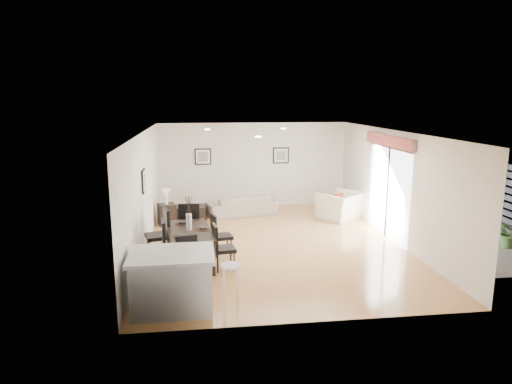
{
  "coord_description": "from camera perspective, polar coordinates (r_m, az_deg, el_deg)",
  "views": [
    {
      "loc": [
        -1.76,
        -10.44,
        3.45
      ],
      "look_at": [
        -0.37,
        0.4,
        1.2
      ],
      "focal_mm": 32.0,
      "sensor_mm": 36.0,
      "label": 1
    }
  ],
  "objects": [
    {
      "name": "dining_chair_wfar",
      "position": [
        10.24,
        -11.74,
        -4.73
      ],
      "size": [
        0.59,
        0.59,
        1.09
      ],
      "rotation": [
        0.0,
        0.0,
        -1.33
      ],
      "color": "black",
      "rests_on": "ground"
    },
    {
      "name": "dining_table",
      "position": [
        9.75,
        -8.33,
        -5.13
      ],
      "size": [
        1.09,
        1.86,
        0.74
      ],
      "rotation": [
        0.0,
        0.0,
        0.12
      ],
      "color": "black",
      "rests_on": "ground"
    },
    {
      "name": "dining_chair_head",
      "position": [
        8.75,
        -8.52,
        -8.12
      ],
      "size": [
        0.49,
        0.49,
        0.93
      ],
      "rotation": [
        0.0,
        0.0,
        0.21
      ],
      "color": "black",
      "rests_on": "ground"
    },
    {
      "name": "ground",
      "position": [
        11.14,
        2.16,
        -6.45
      ],
      "size": [
        8.0,
        8.0,
        0.0
      ],
      "primitive_type": "plane",
      "color": "tan",
      "rests_on": "ground"
    },
    {
      "name": "kitchen_island",
      "position": [
        7.81,
        -10.4,
        -10.84
      ],
      "size": [
        1.4,
        1.08,
        0.98
      ],
      "rotation": [
        0.0,
        0.0,
        0.0
      ],
      "color": "silver",
      "rests_on": "ground"
    },
    {
      "name": "courtyard_plant_a",
      "position": [
        12.31,
        29.17,
        -4.43
      ],
      "size": [
        0.79,
        0.73,
        0.73
      ],
      "primitive_type": "imported",
      "rotation": [
        0.0,
        0.0,
        0.28
      ],
      "color": "#3F5F29",
      "rests_on": "ground"
    },
    {
      "name": "bar_stool",
      "position": [
        7.76,
        -3.2,
        -9.76
      ],
      "size": [
        0.33,
        0.33,
        0.73
      ],
      "color": "silver",
      "rests_on": "ground"
    },
    {
      "name": "ceiling",
      "position": [
        10.62,
        2.27,
        7.55
      ],
      "size": [
        6.0,
        8.0,
        0.02
      ],
      "primitive_type": "cube",
      "color": "white",
      "rests_on": "wall_back"
    },
    {
      "name": "framed_print_left_wall",
      "position": [
        10.47,
        -13.84,
        1.37
      ],
      "size": [
        0.04,
        0.52,
        0.52
      ],
      "rotation": [
        0.0,
        0.0,
        1.57
      ],
      "color": "black",
      "rests_on": "wall_left"
    },
    {
      "name": "dining_chair_wnear",
      "position": [
        9.39,
        -12.14,
        -6.33
      ],
      "size": [
        0.53,
        0.53,
        1.07
      ],
      "rotation": [
        0.0,
        0.0,
        -1.47
      ],
      "color": "black",
      "rests_on": "ground"
    },
    {
      "name": "dining_chair_enear",
      "position": [
        9.36,
        -4.5,
        -6.56
      ],
      "size": [
        0.49,
        0.49,
        0.96
      ],
      "rotation": [
        0.0,
        0.0,
        1.71
      ],
      "color": "black",
      "rests_on": "ground"
    },
    {
      "name": "sliding_door",
      "position": [
        11.87,
        16.21,
        2.49
      ],
      "size": [
        0.12,
        2.7,
        2.57
      ],
      "color": "white",
      "rests_on": "wall_right"
    },
    {
      "name": "wall_front",
      "position": [
        7.0,
        7.63,
        -5.96
      ],
      "size": [
        6.0,
        0.04,
        2.7
      ],
      "primitive_type": "cube",
      "color": "silver",
      "rests_on": "ground"
    },
    {
      "name": "side_table",
      "position": [
        12.92,
        -11.07,
        -2.76
      ],
      "size": [
        0.56,
        0.56,
        0.59
      ],
      "primitive_type": "cube",
      "rotation": [
        0.0,
        0.0,
        0.32
      ],
      "color": "black",
      "rests_on": "ground"
    },
    {
      "name": "sofa",
      "position": [
        13.74,
        -1.82,
        -1.65
      ],
      "size": [
        2.2,
        1.32,
        0.6
      ],
      "primitive_type": "imported",
      "rotation": [
        0.0,
        0.0,
        3.41
      ],
      "color": "#A09381",
      "rests_on": "ground"
    },
    {
      "name": "framed_print_back_left",
      "position": [
        14.52,
        -6.64,
        4.41
      ],
      "size": [
        0.52,
        0.04,
        0.52
      ],
      "color": "black",
      "rests_on": "wall_back"
    },
    {
      "name": "coffee_table",
      "position": [
        13.43,
        -8.36,
        -2.54
      ],
      "size": [
        0.98,
        0.6,
        0.39
      ],
      "primitive_type": "cube",
      "rotation": [
        0.0,
        0.0,
        0.02
      ],
      "color": "black",
      "rests_on": "ground"
    },
    {
      "name": "courtyard",
      "position": [
        14.04,
        27.22,
        -0.06
      ],
      "size": [
        6.0,
        6.0,
        2.0
      ],
      "color": "gray",
      "rests_on": "ground"
    },
    {
      "name": "cushion",
      "position": [
        13.3,
        10.32,
        -0.9
      ],
      "size": [
        0.33,
        0.28,
        0.33
      ],
      "primitive_type": "cube",
      "rotation": [
        0.0,
        0.0,
        3.77
      ],
      "color": "#A42515",
      "rests_on": "armchair"
    },
    {
      "name": "wall_right",
      "position": [
        11.67,
        16.9,
        0.73
      ],
      "size": [
        0.04,
        8.0,
        2.7
      ],
      "primitive_type": "cube",
      "color": "silver",
      "rests_on": "ground"
    },
    {
      "name": "wall_back",
      "position": [
        14.7,
        -0.36,
        3.4
      ],
      "size": [
        6.0,
        0.04,
        2.7
      ],
      "primitive_type": "cube",
      "color": "silver",
      "rests_on": "ground"
    },
    {
      "name": "courtyard_plant_b",
      "position": [
        14.36,
        23.07,
        -2.02
      ],
      "size": [
        0.43,
        0.43,
        0.6
      ],
      "primitive_type": "imported",
      "rotation": [
        0.0,
        0.0,
        -0.36
      ],
      "color": "#3F5F29",
      "rests_on": "ground"
    },
    {
      "name": "wall_left",
      "position": [
        10.72,
        -13.81,
        -0.03
      ],
      "size": [
        0.04,
        8.0,
        2.7
      ],
      "primitive_type": "cube",
      "color": "silver",
      "rests_on": "ground"
    },
    {
      "name": "framed_print_back_right",
      "position": [
        14.77,
        3.13,
        4.59
      ],
      "size": [
        0.52,
        0.04,
        0.52
      ],
      "color": "black",
      "rests_on": "wall_back"
    },
    {
      "name": "table_lamp",
      "position": [
        12.79,
        -11.17,
        -0.29
      ],
      "size": [
        0.22,
        0.22,
        0.43
      ],
      "color": "white",
      "rests_on": "side_table"
    },
    {
      "name": "dining_chair_foot",
      "position": [
        10.81,
        -8.27,
        -3.78
      ],
      "size": [
        0.51,
        0.51,
        1.08
      ],
      "rotation": [
        0.0,
        0.0,
        3.09
      ],
      "color": "black",
      "rests_on": "ground"
    },
    {
      "name": "vase",
      "position": [
        9.64,
        -8.4,
        -2.86
      ],
      "size": [
        0.79,
        1.3,
        0.73
      ],
      "color": "white",
      "rests_on": "dining_table"
    },
    {
      "name": "armchair",
      "position": [
        13.49,
        10.59,
        -1.7
      ],
      "size": [
        1.6,
        1.57,
        0.78
      ],
      "primitive_type": "imported",
      "rotation": [
        0.0,
        0.0,
        3.8
      ],
      "color": "beige",
      "rests_on": "ground"
    },
    {
      "name": "dining_chair_efar",
      "position": [
        10.2,
        -4.75,
        -5.04
      ],
      "size": [
        0.5,
        0.5,
        0.96
      ],
      "rotation": [
        0.0,
        0.0,
        1.75
      ],
      "color": "black",
      "rests_on": "ground"
    }
  ]
}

